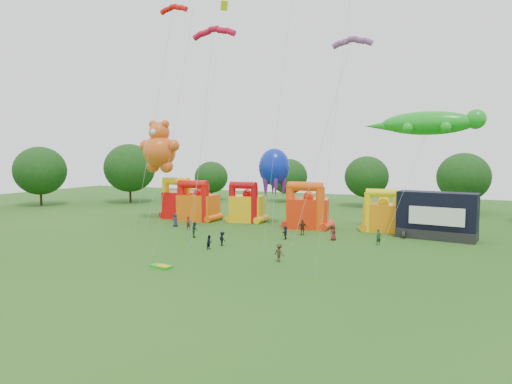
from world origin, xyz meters
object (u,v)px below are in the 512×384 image
at_px(gecko_kite, 412,167).
at_px(spectator_0, 175,220).
at_px(bouncy_castle_0, 181,202).
at_px(stage_trailer, 437,216).
at_px(octopus_kite, 274,177).
at_px(spectator_4, 303,228).
at_px(teddy_bear_kite, 157,168).
at_px(bouncy_castle_2, 246,206).

relative_size(gecko_kite, spectator_0, 8.50).
xyz_separation_m(gecko_kite, spectator_0, (-30.42, -5.71, -7.52)).
height_order(bouncy_castle_0, stage_trailer, bouncy_castle_0).
distance_m(bouncy_castle_0, octopus_kite, 16.50).
bearing_deg(spectator_4, spectator_0, -29.02).
bearing_deg(teddy_bear_kite, bouncy_castle_0, 76.04).
height_order(stage_trailer, spectator_0, stage_trailer).
relative_size(bouncy_castle_0, gecko_kite, 0.42).
distance_m(bouncy_castle_0, teddy_bear_kite, 7.18).
xyz_separation_m(stage_trailer, gecko_kite, (-2.96, 0.45, 5.73)).
height_order(spectator_0, spectator_4, spectator_4).
height_order(octopus_kite, spectator_0, octopus_kite).
relative_size(bouncy_castle_2, gecko_kite, 0.39).
distance_m(bouncy_castle_2, stage_trailer, 26.44).
distance_m(bouncy_castle_0, stage_trailer, 37.57).
xyz_separation_m(teddy_bear_kite, octopus_kite, (17.01, 4.08, -1.12)).
bearing_deg(gecko_kite, stage_trailer, -8.68).
xyz_separation_m(teddy_bear_kite, spectator_4, (23.43, -2.41, -6.98)).
height_order(teddy_bear_kite, spectator_4, teddy_bear_kite).
xyz_separation_m(bouncy_castle_0, stage_trailer, (37.50, -2.38, 0.26)).
bearing_deg(teddy_bear_kite, stage_trailer, 3.10).
height_order(stage_trailer, gecko_kite, gecko_kite).
bearing_deg(bouncy_castle_0, spectator_0, -61.63).
bearing_deg(spectator_0, bouncy_castle_2, 55.88).
xyz_separation_m(gecko_kite, octopus_kite, (-18.64, 1.53, -1.60)).
bearing_deg(gecko_kite, teddy_bear_kite, -175.92).
bearing_deg(gecko_kite, spectator_0, -169.37).
height_order(bouncy_castle_2, stage_trailer, bouncy_castle_2).
height_order(bouncy_castle_0, spectator_0, bouncy_castle_0).
bearing_deg(stage_trailer, gecko_kite, 171.32).
height_order(stage_trailer, spectator_4, stage_trailer).
bearing_deg(stage_trailer, bouncy_castle_2, 173.96).
xyz_separation_m(bouncy_castle_2, spectator_4, (11.12, -7.29, -1.34)).
xyz_separation_m(octopus_kite, spectator_0, (-11.78, -7.24, -5.92)).
bearing_deg(spectator_0, teddy_bear_kite, 156.08).
relative_size(teddy_bear_kite, gecko_kite, 0.98).
xyz_separation_m(octopus_kite, spectator_4, (6.41, -6.49, -5.87)).
bearing_deg(octopus_kite, gecko_kite, -4.70).
bearing_deg(spectator_4, octopus_kite, -76.73).
distance_m(teddy_bear_kite, spectator_4, 24.57).
relative_size(stage_trailer, teddy_bear_kite, 0.61).
xyz_separation_m(bouncy_castle_0, spectator_0, (4.12, -7.64, -1.53)).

